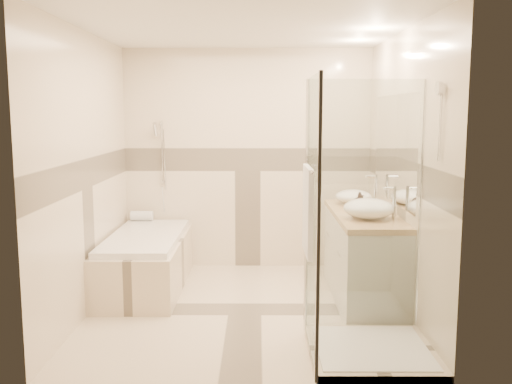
{
  "coord_description": "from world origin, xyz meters",
  "views": [
    {
      "loc": [
        0.12,
        -5.02,
        1.79
      ],
      "look_at": [
        0.1,
        0.25,
        1.05
      ],
      "focal_mm": 40.0,
      "sensor_mm": 36.0,
      "label": 1
    }
  ],
  "objects_px": {
    "vanity": "(363,256)",
    "vessel_sink_far": "(369,208)",
    "amenity_bottle_b": "(360,201)",
    "shower_enclosure": "(355,288)",
    "amenity_bottle_a": "(362,204)",
    "vessel_sink_near": "(354,197)",
    "bathtub": "(146,258)"
  },
  "relations": [
    {
      "from": "vessel_sink_near",
      "to": "vessel_sink_far",
      "type": "relative_size",
      "value": 0.83
    },
    {
      "from": "vessel_sink_far",
      "to": "amenity_bottle_b",
      "type": "distance_m",
      "value": 0.46
    },
    {
      "from": "vanity",
      "to": "amenity_bottle_b",
      "type": "height_order",
      "value": "amenity_bottle_b"
    },
    {
      "from": "vessel_sink_near",
      "to": "vessel_sink_far",
      "type": "xyz_separation_m",
      "value": [
        0.0,
        -0.81,
        0.02
      ]
    },
    {
      "from": "vanity",
      "to": "vessel_sink_far",
      "type": "bearing_deg",
      "value": -93.65
    },
    {
      "from": "shower_enclosure",
      "to": "vessel_sink_far",
      "type": "bearing_deg",
      "value": 74.1
    },
    {
      "from": "vanity",
      "to": "vessel_sink_far",
      "type": "height_order",
      "value": "vessel_sink_far"
    },
    {
      "from": "vessel_sink_far",
      "to": "amenity_bottle_a",
      "type": "xyz_separation_m",
      "value": [
        0.0,
        0.31,
        -0.01
      ]
    },
    {
      "from": "vanity",
      "to": "amenity_bottle_a",
      "type": "xyz_separation_m",
      "value": [
        -0.02,
        0.0,
        0.51
      ]
    },
    {
      "from": "vessel_sink_far",
      "to": "amenity_bottle_b",
      "type": "bearing_deg",
      "value": 90.0
    },
    {
      "from": "vessel_sink_near",
      "to": "amenity_bottle_a",
      "type": "relative_size",
      "value": 2.27
    },
    {
      "from": "vessel_sink_far",
      "to": "amenity_bottle_b",
      "type": "height_order",
      "value": "vessel_sink_far"
    },
    {
      "from": "vanity",
      "to": "amenity_bottle_a",
      "type": "bearing_deg",
      "value": 178.42
    },
    {
      "from": "amenity_bottle_a",
      "to": "amenity_bottle_b",
      "type": "relative_size",
      "value": 0.96
    },
    {
      "from": "shower_enclosure",
      "to": "amenity_bottle_b",
      "type": "xyz_separation_m",
      "value": [
        0.27,
        1.42,
        0.43
      ]
    },
    {
      "from": "vessel_sink_far",
      "to": "amenity_bottle_a",
      "type": "bearing_deg",
      "value": 90.0
    },
    {
      "from": "amenity_bottle_a",
      "to": "amenity_bottle_b",
      "type": "height_order",
      "value": "amenity_bottle_b"
    },
    {
      "from": "bathtub",
      "to": "vessel_sink_far",
      "type": "distance_m",
      "value": 2.32
    },
    {
      "from": "amenity_bottle_a",
      "to": "bathtub",
      "type": "bearing_deg",
      "value": 170.68
    },
    {
      "from": "vessel_sink_far",
      "to": "vessel_sink_near",
      "type": "bearing_deg",
      "value": 90.0
    },
    {
      "from": "amenity_bottle_b",
      "to": "vessel_sink_near",
      "type": "bearing_deg",
      "value": 90.0
    },
    {
      "from": "shower_enclosure",
      "to": "amenity_bottle_b",
      "type": "height_order",
      "value": "shower_enclosure"
    },
    {
      "from": "vessel_sink_near",
      "to": "amenity_bottle_b",
      "type": "distance_m",
      "value": 0.35
    },
    {
      "from": "amenity_bottle_b",
      "to": "vessel_sink_far",
      "type": "bearing_deg",
      "value": -90.0
    },
    {
      "from": "vessel_sink_far",
      "to": "amenity_bottle_a",
      "type": "relative_size",
      "value": 2.73
    },
    {
      "from": "shower_enclosure",
      "to": "vessel_sink_far",
      "type": "height_order",
      "value": "shower_enclosure"
    },
    {
      "from": "bathtub",
      "to": "amenity_bottle_a",
      "type": "height_order",
      "value": "amenity_bottle_a"
    },
    {
      "from": "vessel_sink_near",
      "to": "amenity_bottle_a",
      "type": "distance_m",
      "value": 0.49
    },
    {
      "from": "shower_enclosure",
      "to": "vessel_sink_near",
      "type": "xyz_separation_m",
      "value": [
        0.27,
        1.76,
        0.42
      ]
    },
    {
      "from": "vessel_sink_near",
      "to": "vanity",
      "type": "bearing_deg",
      "value": -87.68
    },
    {
      "from": "shower_enclosure",
      "to": "vessel_sink_near",
      "type": "height_order",
      "value": "shower_enclosure"
    },
    {
      "from": "shower_enclosure",
      "to": "amenity_bottle_a",
      "type": "relative_size",
      "value": 12.44
    }
  ]
}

